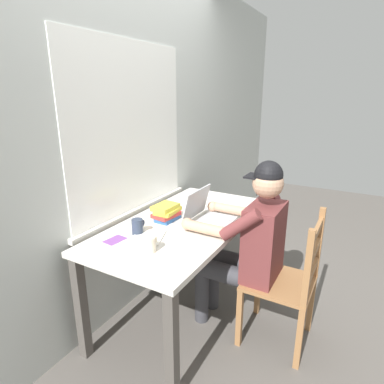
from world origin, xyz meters
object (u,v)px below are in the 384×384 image
(laptop, at_px, (207,215))
(coffee_mug_dark, at_px, (138,226))
(landscape_photo_print, at_px, (115,240))
(desk, at_px, (185,233))
(wooden_chair, at_px, (288,282))
(book_stack_main, at_px, (167,212))
(coffee_mug_white, at_px, (150,244))
(seated_person, at_px, (248,241))
(computer_mouse, at_px, (228,208))

(laptop, bearing_deg, coffee_mug_dark, 143.10)
(laptop, xyz_separation_m, landscape_photo_print, (-0.54, 0.36, -0.05))
(desk, relative_size, wooden_chair, 1.61)
(laptop, relative_size, coffee_mug_dark, 2.99)
(desk, bearing_deg, landscape_photo_print, 154.95)
(coffee_mug_dark, distance_m, book_stack_main, 0.29)
(laptop, height_order, coffee_mug_white, laptop)
(wooden_chair, height_order, coffee_mug_dark, wooden_chair)
(coffee_mug_white, bearing_deg, book_stack_main, 21.98)
(desk, height_order, coffee_mug_white, coffee_mug_white)
(desk, bearing_deg, coffee_mug_white, -173.41)
(coffee_mug_white, bearing_deg, laptop, -8.69)
(laptop, bearing_deg, wooden_chair, -91.09)
(coffee_mug_white, xyz_separation_m, landscape_photo_print, (0.01, 0.28, -0.05))
(seated_person, relative_size, wooden_chair, 1.33)
(landscape_photo_print, bearing_deg, wooden_chair, -54.83)
(laptop, height_order, coffee_mug_dark, laptop)
(desk, bearing_deg, coffee_mug_dark, 154.46)
(desk, bearing_deg, seated_person, -82.81)
(laptop, distance_m, book_stack_main, 0.29)
(wooden_chair, xyz_separation_m, computer_mouse, (0.29, 0.56, 0.31))
(computer_mouse, height_order, coffee_mug_white, coffee_mug_white)
(laptop, height_order, book_stack_main, laptop)
(computer_mouse, xyz_separation_m, coffee_mug_white, (-0.83, 0.12, 0.03))
(laptop, distance_m, computer_mouse, 0.28)
(coffee_mug_dark, bearing_deg, coffee_mug_white, -126.71)
(coffee_mug_white, distance_m, landscape_photo_print, 0.28)
(landscape_photo_print, bearing_deg, desk, -18.89)
(coffee_mug_dark, bearing_deg, desk, -25.54)
(coffee_mug_white, relative_size, coffee_mug_dark, 1.01)
(laptop, xyz_separation_m, coffee_mug_dark, (-0.40, 0.30, -0.00))
(desk, relative_size, laptop, 4.50)
(seated_person, bearing_deg, computer_mouse, 43.61)
(computer_mouse, relative_size, book_stack_main, 0.47)
(wooden_chair, height_order, book_stack_main, wooden_chair)
(wooden_chair, bearing_deg, laptop, 88.91)
(seated_person, xyz_separation_m, landscape_photo_print, (-0.53, 0.68, 0.07))
(wooden_chair, bearing_deg, desk, 94.47)
(laptop, relative_size, book_stack_main, 1.56)
(desk, xyz_separation_m, seated_person, (0.06, -0.46, 0.02))
(wooden_chair, xyz_separation_m, landscape_photo_print, (-0.53, 0.96, 0.30))
(computer_mouse, bearing_deg, laptop, 172.36)
(wooden_chair, height_order, computer_mouse, wooden_chair)
(coffee_mug_white, distance_m, coffee_mug_dark, 0.27)
(seated_person, bearing_deg, wooden_chair, -90.00)
(coffee_mug_dark, relative_size, book_stack_main, 0.52)
(wooden_chair, relative_size, coffee_mug_white, 8.31)
(laptop, relative_size, coffee_mug_white, 2.97)
(desk, bearing_deg, laptop, -64.01)
(desk, relative_size, seated_person, 1.21)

